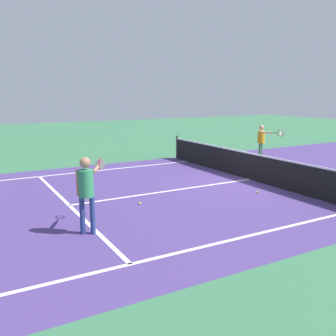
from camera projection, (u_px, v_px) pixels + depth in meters
The scene contains 11 objects.
ground_plane at pixel (249, 179), 13.28m from camera, with size 60.00×60.00×0.00m, color #38724C.
court_surface_inbounds at pixel (249, 179), 13.28m from camera, with size 10.62×24.40×0.00m, color #4C387A.
line_sideline_left at pixel (52, 175), 13.93m from camera, with size 0.10×11.89×0.01m, color white.
line_sideline_right at pixel (153, 259), 6.91m from camera, with size 0.10×11.89×0.01m, color white.
line_service_near at pixel (69, 205), 10.20m from camera, with size 8.22×0.10×0.01m, color white.
line_center_service at pixel (171, 191), 11.74m from camera, with size 0.10×6.40×0.01m, color white.
net at pixel (250, 166), 13.19m from camera, with size 10.14×0.09×1.07m.
player_near at pixel (87, 186), 7.97m from camera, with size 1.02×0.88×1.69m.
player_far at pixel (262, 139), 16.96m from camera, with size 1.13×0.60×1.59m.
tennis_ball_mid_court at pixel (140, 203), 10.29m from camera, with size 0.07×0.07×0.07m, color #CCE033.
tennis_ball_near_net at pixel (257, 192), 11.44m from camera, with size 0.07×0.07×0.07m, color #CCE033.
Camera 1 is at (9.86, -8.87, 3.00)m, focal length 40.11 mm.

